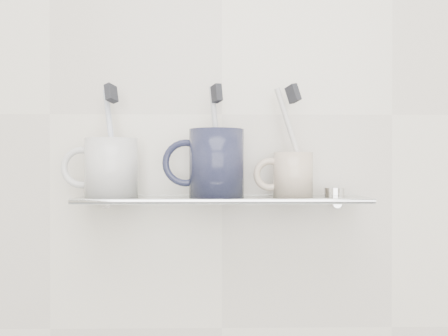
{
  "coord_description": "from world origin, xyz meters",
  "views": [
    {
      "loc": [
        -0.01,
        0.17,
        1.16
      ],
      "look_at": [
        0.0,
        1.04,
        1.15
      ],
      "focal_mm": 40.0,
      "sensor_mm": 36.0,
      "label": 1
    }
  ],
  "objects_px": {
    "shelf_glass": "(222,199)",
    "mug_center": "(217,163)",
    "mug_right": "(293,174)",
    "mug_left": "(111,168)"
  },
  "relations": [
    {
      "from": "mug_left",
      "to": "mug_center",
      "type": "height_order",
      "value": "mug_center"
    },
    {
      "from": "mug_left",
      "to": "mug_center",
      "type": "relative_size",
      "value": 0.86
    },
    {
      "from": "shelf_glass",
      "to": "mug_center",
      "type": "bearing_deg",
      "value": 153.81
    },
    {
      "from": "mug_right",
      "to": "mug_center",
      "type": "bearing_deg",
      "value": -162.65
    },
    {
      "from": "mug_center",
      "to": "mug_right",
      "type": "relative_size",
      "value": 1.52
    },
    {
      "from": "shelf_glass",
      "to": "mug_right",
      "type": "distance_m",
      "value": 0.13
    },
    {
      "from": "shelf_glass",
      "to": "mug_right",
      "type": "height_order",
      "value": "mug_right"
    },
    {
      "from": "mug_left",
      "to": "mug_center",
      "type": "bearing_deg",
      "value": -13.13
    },
    {
      "from": "shelf_glass",
      "to": "mug_right",
      "type": "bearing_deg",
      "value": 2.3
    },
    {
      "from": "shelf_glass",
      "to": "mug_center",
      "type": "relative_size",
      "value": 4.23
    }
  ]
}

